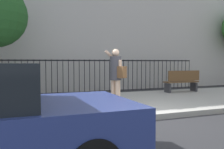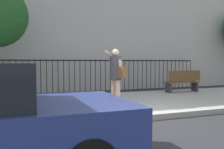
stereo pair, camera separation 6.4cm
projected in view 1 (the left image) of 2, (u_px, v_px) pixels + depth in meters
ground_plane at (149, 121)px, 5.90m from camera, size 60.00×60.00×0.00m
sidewalk at (116, 104)px, 7.94m from camera, size 28.00×4.40×0.15m
building_facade at (75, 4)px, 13.58m from camera, size 28.00×4.00×9.59m
iron_fence at (87, 72)px, 11.35m from camera, size 12.03×0.04×1.60m
pedestrian_on_phone at (116, 73)px, 7.08m from camera, size 0.54×0.72×1.71m
street_bench at (182, 81)px, 10.42m from camera, size 1.60×0.45×0.95m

